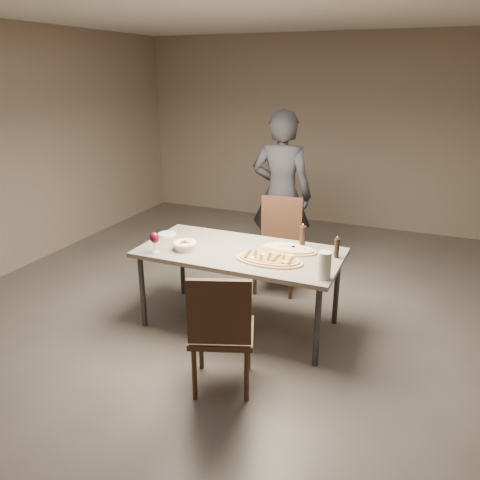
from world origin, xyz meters
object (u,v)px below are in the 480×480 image
at_px(zucchini_pizza, 269,259).
at_px(pepper_mill_left, 337,248).
at_px(diner, 281,195).
at_px(carafe, 324,265).
at_px(dining_table, 240,256).
at_px(chair_far, 279,239).
at_px(chair_near, 221,327).
at_px(bread_basket, 185,245).
at_px(ham_pizza, 289,249).

xyz_separation_m(zucchini_pizza, pepper_mill_left, (0.51, 0.30, 0.07)).
distance_m(pepper_mill_left, diner, 1.45).
distance_m(carafe, diner, 1.84).
distance_m(dining_table, chair_far, 0.96).
bearing_deg(diner, dining_table, 90.15).
distance_m(zucchini_pizza, diner, 1.50).
height_order(chair_near, chair_far, chair_far).
height_order(zucchini_pizza, carafe, carafe).
xyz_separation_m(dining_table, chair_near, (0.26, -0.96, -0.15)).
height_order(carafe, diner, diner).
height_order(dining_table, diner, diner).
xyz_separation_m(dining_table, pepper_mill_left, (0.83, 0.17, 0.15)).
relative_size(dining_table, carafe, 8.24).
relative_size(zucchini_pizza, diner, 0.31).
distance_m(zucchini_pizza, chair_far, 1.13).
distance_m(carafe, chair_far, 1.50).
bearing_deg(diner, zucchini_pizza, 102.43).
bearing_deg(diner, chair_far, 104.12).
relative_size(pepper_mill_left, chair_near, 0.20).
xyz_separation_m(zucchini_pizza, chair_near, (-0.06, -0.83, -0.22)).
relative_size(dining_table, bread_basket, 8.36).
height_order(zucchini_pizza, bread_basket, bread_basket).
bearing_deg(chair_near, diner, 77.55).
bearing_deg(chair_far, diner, -80.82).
bearing_deg(ham_pizza, zucchini_pizza, -87.26).
xyz_separation_m(ham_pizza, chair_near, (-0.15, -1.14, -0.22)).
xyz_separation_m(pepper_mill_left, diner, (-0.88, 1.14, 0.11)).
bearing_deg(diner, chair_near, 95.77).
relative_size(ham_pizza, chair_near, 0.52).
height_order(zucchini_pizza, chair_near, chair_near).
xyz_separation_m(dining_table, bread_basket, (-0.47, -0.17, 0.10)).
distance_m(dining_table, ham_pizza, 0.45).
relative_size(pepper_mill_left, chair_far, 0.19).
bearing_deg(dining_table, zucchini_pizza, -21.91).
xyz_separation_m(bread_basket, chair_near, (0.73, -0.79, -0.25)).
bearing_deg(bread_basket, dining_table, 20.37).
xyz_separation_m(pepper_mill_left, carafe, (0.00, -0.47, 0.02)).
xyz_separation_m(carafe, chair_near, (-0.57, -0.67, -0.31)).
bearing_deg(chair_far, zucchini_pizza, 96.92).
height_order(ham_pizza, chair_far, chair_far).
xyz_separation_m(carafe, diner, (-0.88, 1.61, 0.09)).
bearing_deg(zucchini_pizza, chair_near, -107.87).
xyz_separation_m(chair_near, chair_far, (-0.20, 1.92, 0.01)).
distance_m(dining_table, carafe, 0.90).
distance_m(ham_pizza, carafe, 0.64).
height_order(ham_pizza, carafe, carafe).
bearing_deg(chair_near, zucchini_pizza, 65.64).
relative_size(dining_table, chair_near, 1.85).
bearing_deg(dining_table, carafe, -19.76).
height_order(chair_far, diner, diner).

